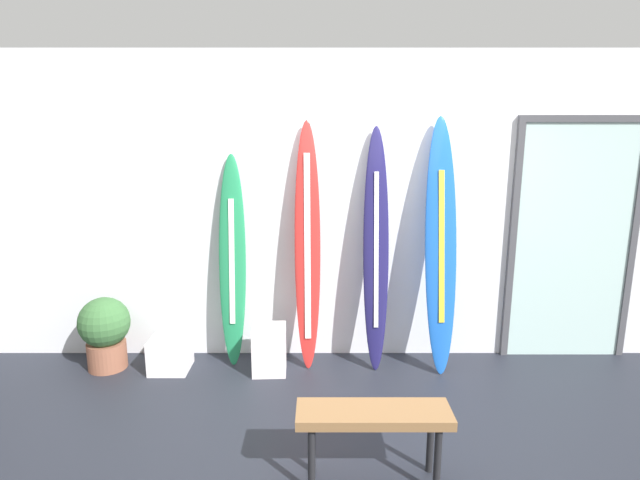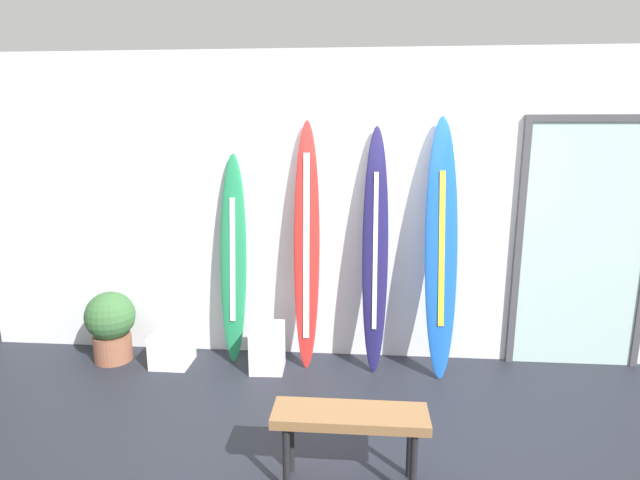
% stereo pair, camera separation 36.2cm
% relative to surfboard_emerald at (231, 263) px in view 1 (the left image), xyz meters
% --- Properties ---
extents(ground, '(8.00, 8.00, 0.04)m').
position_rel_surfboard_emerald_xyz_m(ground, '(1.12, -1.05, -0.96)').
color(ground, '#21232C').
extents(wall_back, '(7.20, 0.20, 2.80)m').
position_rel_surfboard_emerald_xyz_m(wall_back, '(1.12, 0.25, 0.46)').
color(wall_back, silver).
rests_on(wall_back, ground).
extents(surfboard_emerald, '(0.25, 0.28, 1.91)m').
position_rel_surfboard_emerald_xyz_m(surfboard_emerald, '(0.00, 0.00, 0.00)').
color(surfboard_emerald, '#21824F').
rests_on(surfboard_emerald, ground).
extents(surfboard_crimson, '(0.24, 0.33, 2.20)m').
position_rel_surfboard_emerald_xyz_m(surfboard_crimson, '(0.68, -0.04, 0.14)').
color(surfboard_crimson, red).
rests_on(surfboard_crimson, ground).
extents(surfboard_navy, '(0.24, 0.38, 2.15)m').
position_rel_surfboard_emerald_xyz_m(surfboard_navy, '(1.28, -0.06, 0.12)').
color(surfboard_navy, '#1D1A4D').
rests_on(surfboard_navy, ground).
extents(surfboard_cobalt, '(0.30, 0.45, 2.24)m').
position_rel_surfboard_emerald_xyz_m(surfboard_cobalt, '(1.84, -0.11, 0.16)').
color(surfboard_cobalt, blue).
rests_on(surfboard_cobalt, ground).
extents(display_block_left, '(0.31, 0.31, 0.42)m').
position_rel_surfboard_emerald_xyz_m(display_block_left, '(0.34, -0.23, -0.73)').
color(display_block_left, silver).
rests_on(display_block_left, ground).
extents(display_block_center, '(0.34, 0.34, 0.30)m').
position_rel_surfboard_emerald_xyz_m(display_block_center, '(-0.55, -0.19, -0.79)').
color(display_block_center, white).
rests_on(display_block_center, ground).
extents(glass_door, '(1.17, 0.06, 2.24)m').
position_rel_surfboard_emerald_xyz_m(glass_door, '(3.11, 0.13, 0.21)').
color(glass_door, silver).
rests_on(glass_door, ground).
extents(potted_plant, '(0.45, 0.45, 0.66)m').
position_rel_surfboard_emerald_xyz_m(potted_plant, '(-1.14, -0.15, -0.58)').
color(potted_plant, brown).
rests_on(potted_plant, ground).
extents(bench, '(0.92, 0.28, 0.49)m').
position_rel_surfboard_emerald_xyz_m(bench, '(1.11, -1.68, -0.53)').
color(bench, brown).
rests_on(bench, ground).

